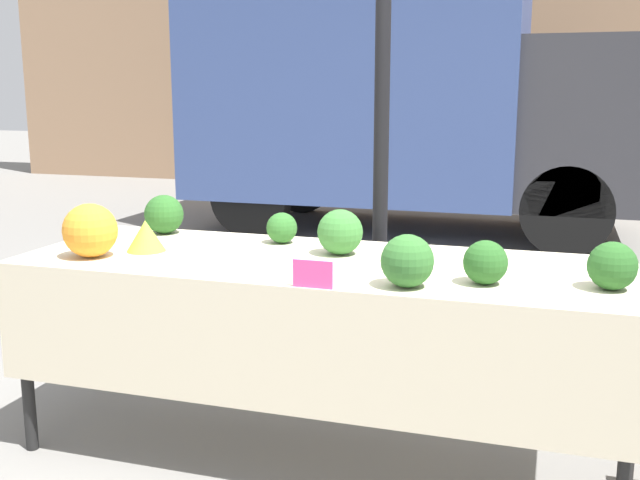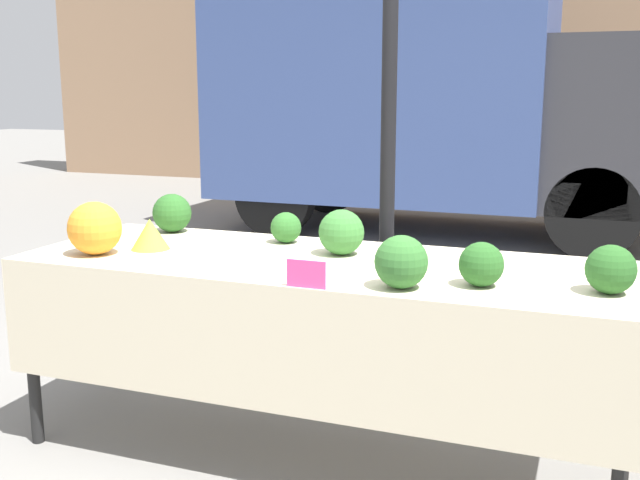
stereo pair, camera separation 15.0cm
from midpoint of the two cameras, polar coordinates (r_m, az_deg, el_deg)
The scene contains 14 objects.
ground_plane at distance 3.21m, azimuth -1.39°, elevation -15.55°, with size 40.00×40.00×0.00m, color gray.
building_facade at distance 11.41m, azimuth 13.30°, elevation 16.03°, with size 16.00×0.60×4.87m.
tent_pole at distance 3.47m, azimuth 3.42°, elevation 5.64°, with size 0.07×0.07×2.22m.
parked_truck at distance 7.85m, azimuth 5.54°, elevation 10.62°, with size 4.45×2.00×2.53m.
market_table at distance 2.90m, azimuth -1.88°, elevation -3.53°, with size 2.38×0.85×0.80m.
orange_cauliflower at distance 3.13m, azimuth -18.44°, elevation 0.68°, with size 0.22×0.22×0.22m.
romanesco_head at distance 3.19m, azimuth -14.46°, elevation 0.31°, with size 0.16×0.16×0.13m.
broccoli_head_0 at distance 3.55m, azimuth -13.00°, elevation 1.92°, with size 0.18×0.18×0.18m.
broccoli_head_1 at distance 2.60m, azimuth 10.89°, elevation -1.70°, with size 0.15×0.15×0.15m.
broccoli_head_2 at distance 2.64m, azimuth 19.88°, elevation -1.88°, with size 0.16×0.16×0.16m.
broccoli_head_3 at distance 3.25m, azimuth -4.25°, elevation 0.92°, with size 0.13×0.13×0.13m.
broccoli_head_4 at distance 3.02m, azimuth 0.11°, elevation 0.60°, with size 0.18×0.18×0.18m.
broccoli_head_5 at distance 2.53m, azimuth 4.98°, elevation -1.61°, with size 0.18×0.18×0.18m.
price_sign at distance 2.52m, azimuth -2.28°, elevation -2.63°, with size 0.14×0.01×0.10m.
Camera 1 is at (0.86, -2.73, 1.45)m, focal length 42.00 mm.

